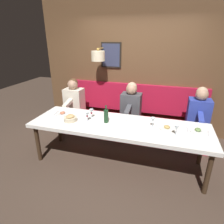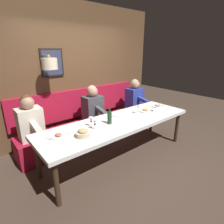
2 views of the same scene
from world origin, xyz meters
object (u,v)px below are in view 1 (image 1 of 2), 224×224
(wine_glass_0, at_px, (91,112))
(wine_glass_1, at_px, (87,115))
(diner_nearest, at_px, (199,110))
(wine_bottle, at_px, (106,116))
(diner_middle, at_px, (74,97))
(wine_glass_2, at_px, (153,120))
(bread_bowl, at_px, (70,118))
(wine_glass_3, at_px, (176,128))
(dining_table, at_px, (119,127))
(diner_near, at_px, (131,103))

(wine_glass_0, height_order, wine_glass_1, same)
(diner_nearest, relative_size, wine_bottle, 2.64)
(diner_nearest, xyz_separation_m, diner_middle, (0.00, 2.58, 0.00))
(wine_glass_2, bearing_deg, bread_bowl, 97.03)
(wine_glass_3, bearing_deg, dining_table, 81.71)
(diner_nearest, distance_m, wine_glass_3, 1.10)
(dining_table, distance_m, bread_bowl, 0.83)
(diner_near, height_order, wine_glass_1, diner_near)
(diner_nearest, xyz_separation_m, bread_bowl, (-1.00, 2.13, -0.03))
(wine_glass_1, relative_size, wine_glass_3, 1.00)
(dining_table, bearing_deg, wine_bottle, 88.21)
(wine_glass_0, relative_size, bread_bowl, 0.75)
(diner_near, xyz_separation_m, wine_glass_3, (-1.01, -0.87, 0.04))
(diner_nearest, height_order, wine_glass_0, diner_nearest)
(wine_glass_1, bearing_deg, diner_middle, 38.43)
(diner_near, bearing_deg, diner_middle, 90.00)
(dining_table, height_order, diner_near, diner_near)
(wine_glass_3, relative_size, wine_bottle, 0.55)
(wine_glass_1, bearing_deg, bread_bowl, 107.91)
(diner_middle, bearing_deg, diner_near, -90.00)
(dining_table, xyz_separation_m, bread_bowl, (-0.12, 0.82, 0.11))
(diner_nearest, distance_m, diner_near, 1.29)
(diner_nearest, relative_size, diner_near, 1.00)
(diner_near, distance_m, wine_glass_2, 0.98)
(dining_table, xyz_separation_m, wine_bottle, (0.01, 0.22, 0.17))
(dining_table, xyz_separation_m, wine_glass_2, (0.05, -0.54, 0.18))
(wine_glass_3, height_order, wine_bottle, wine_bottle)
(wine_glass_0, relative_size, wine_glass_2, 1.00)
(wine_glass_2, height_order, wine_bottle, wine_bottle)
(wine_glass_2, distance_m, wine_glass_3, 0.40)
(wine_bottle, bearing_deg, diner_nearest, -60.27)
(diner_middle, bearing_deg, dining_table, -124.88)
(dining_table, relative_size, bread_bowl, 13.34)
(diner_nearest, height_order, diner_middle, same)
(wine_glass_1, bearing_deg, diner_near, -32.13)
(wine_glass_0, relative_size, wine_glass_1, 1.00)
(wine_glass_3, bearing_deg, wine_bottle, 82.98)
(diner_near, relative_size, diner_middle, 1.00)
(diner_near, distance_m, wine_glass_1, 1.07)
(diner_near, xyz_separation_m, diner_middle, (0.00, 1.29, 0.00))
(diner_nearest, xyz_separation_m, diner_near, (0.00, 1.29, 0.00))
(diner_middle, relative_size, wine_glass_0, 4.82)
(diner_middle, xyz_separation_m, wine_glass_1, (-0.91, -0.72, 0.04))
(diner_nearest, relative_size, diner_middle, 1.00)
(diner_middle, bearing_deg, wine_glass_1, -141.57)
(wine_glass_3, bearing_deg, diner_near, 40.55)
(diner_middle, relative_size, wine_glass_2, 4.82)
(diner_nearest, relative_size, bread_bowl, 3.60)
(dining_table, xyz_separation_m, wine_glass_0, (0.11, 0.53, 0.17))
(wine_glass_1, distance_m, wine_glass_2, 1.09)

